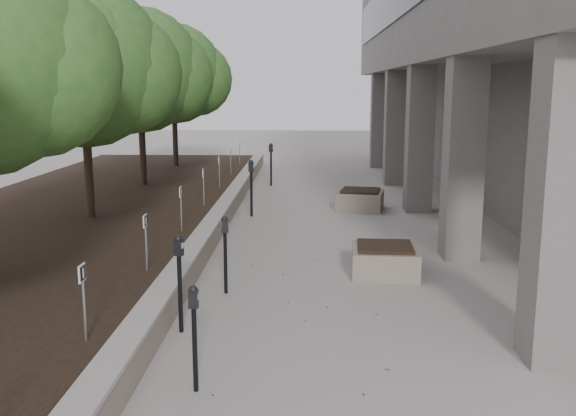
# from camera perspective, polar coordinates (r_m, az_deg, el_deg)

# --- Properties ---
(ground) EXTENTS (90.00, 90.00, 0.00)m
(ground) POSITION_cam_1_polar(r_m,az_deg,el_deg) (7.53, -0.82, -16.22)
(ground) COLOR #9B968F
(ground) RESTS_ON ground
(retaining_wall) EXTENTS (0.39, 26.00, 0.50)m
(retaining_wall) POSITION_cam_1_polar(r_m,az_deg,el_deg) (16.16, -5.92, -0.62)
(retaining_wall) COLOR gray
(retaining_wall) RESTS_ON ground
(planting_bed) EXTENTS (7.00, 26.00, 0.40)m
(planting_bed) POSITION_cam_1_polar(r_m,az_deg,el_deg) (17.05, -18.25, -0.69)
(planting_bed) COLOR #2E2117
(planting_bed) RESTS_ON ground
(crabapple_tree_3) EXTENTS (4.60, 4.00, 5.44)m
(crabapple_tree_3) POSITION_cam_1_polar(r_m,az_deg,el_deg) (15.57, -17.68, 9.15)
(crabapple_tree_3) COLOR #316326
(crabapple_tree_3) RESTS_ON planting_bed
(crabapple_tree_4) EXTENTS (4.60, 4.00, 5.44)m
(crabapple_tree_4) POSITION_cam_1_polar(r_m,az_deg,el_deg) (20.36, -13.02, 9.62)
(crabapple_tree_4) COLOR #316326
(crabapple_tree_4) RESTS_ON planting_bed
(crabapple_tree_5) EXTENTS (4.60, 4.00, 5.44)m
(crabapple_tree_5) POSITION_cam_1_polar(r_m,az_deg,el_deg) (25.23, -10.14, 9.89)
(crabapple_tree_5) COLOR #316326
(crabapple_tree_5) RESTS_ON planting_bed
(parking_sign_2) EXTENTS (0.04, 0.22, 0.96)m
(parking_sign_2) POSITION_cam_1_polar(r_m,az_deg,el_deg) (8.08, -17.73, -8.07)
(parking_sign_2) COLOR black
(parking_sign_2) RESTS_ON planting_bed
(parking_sign_3) EXTENTS (0.04, 0.22, 0.96)m
(parking_sign_3) POSITION_cam_1_polar(r_m,az_deg,el_deg) (10.84, -12.54, -3.05)
(parking_sign_3) COLOR black
(parking_sign_3) RESTS_ON planting_bed
(parking_sign_4) EXTENTS (0.04, 0.22, 0.96)m
(parking_sign_4) POSITION_cam_1_polar(r_m,az_deg,el_deg) (13.71, -9.51, -0.08)
(parking_sign_4) COLOR black
(parking_sign_4) RESTS_ON planting_bed
(parking_sign_5) EXTENTS (0.04, 0.22, 0.96)m
(parking_sign_5) POSITION_cam_1_polar(r_m,az_deg,el_deg) (16.62, -7.53, 1.85)
(parking_sign_5) COLOR black
(parking_sign_5) RESTS_ON planting_bed
(parking_sign_6) EXTENTS (0.04, 0.22, 0.96)m
(parking_sign_6) POSITION_cam_1_polar(r_m,az_deg,el_deg) (19.55, -6.14, 3.21)
(parking_sign_6) COLOR black
(parking_sign_6) RESTS_ON planting_bed
(parking_sign_7) EXTENTS (0.04, 0.22, 0.96)m
(parking_sign_7) POSITION_cam_1_polar(r_m,az_deg,el_deg) (22.51, -5.12, 4.21)
(parking_sign_7) COLOR black
(parking_sign_7) RESTS_ON planting_bed
(parking_sign_8) EXTENTS (0.04, 0.22, 0.96)m
(parking_sign_8) POSITION_cam_1_polar(r_m,az_deg,el_deg) (25.47, -4.33, 4.97)
(parking_sign_8) COLOR black
(parking_sign_8) RESTS_ON planting_bed
(parking_meter_1) EXTENTS (0.13, 0.09, 1.26)m
(parking_meter_1) POSITION_cam_1_polar(r_m,az_deg,el_deg) (7.41, -8.33, -11.47)
(parking_meter_1) COLOR black
(parking_meter_1) RESTS_ON ground
(parking_meter_2) EXTENTS (0.17, 0.14, 1.41)m
(parking_meter_2) POSITION_cam_1_polar(r_m,az_deg,el_deg) (9.12, -9.62, -6.70)
(parking_meter_2) COLOR black
(parking_meter_2) RESTS_ON ground
(parking_meter_3) EXTENTS (0.15, 0.12, 1.33)m
(parking_meter_3) POSITION_cam_1_polar(r_m,az_deg,el_deg) (10.72, -5.61, -4.19)
(parking_meter_3) COLOR black
(parking_meter_3) RESTS_ON ground
(parking_meter_4) EXTENTS (0.16, 0.13, 1.53)m
(parking_meter_4) POSITION_cam_1_polar(r_m,az_deg,el_deg) (17.06, -3.29, 1.77)
(parking_meter_4) COLOR black
(parking_meter_4) RESTS_ON ground
(parking_meter_5) EXTENTS (0.17, 0.15, 1.50)m
(parking_meter_5) POSITION_cam_1_polar(r_m,az_deg,el_deg) (22.42, -1.52, 3.89)
(parking_meter_5) COLOR black
(parking_meter_5) RESTS_ON ground
(planter_front) EXTENTS (1.27, 1.27, 0.56)m
(planter_front) POSITION_cam_1_polar(r_m,az_deg,el_deg) (11.97, 8.62, -4.57)
(planter_front) COLOR gray
(planter_front) RESTS_ON ground
(planter_back) EXTENTS (1.45, 1.45, 0.58)m
(planter_back) POSITION_cam_1_polar(r_m,az_deg,el_deg) (18.19, 6.45, 0.76)
(planter_back) COLOR gray
(planter_back) RESTS_ON ground
(berry_scatter) EXTENTS (3.30, 14.10, 0.02)m
(berry_scatter) POSITION_cam_1_polar(r_m,az_deg,el_deg) (12.20, -0.27, -5.47)
(berry_scatter) COLOR maroon
(berry_scatter) RESTS_ON ground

